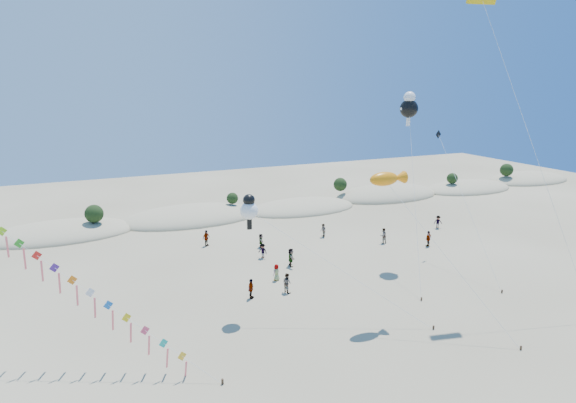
# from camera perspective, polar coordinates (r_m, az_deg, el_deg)

# --- Properties ---
(dune_ridge) EXTENTS (145.30, 11.49, 5.57)m
(dune_ridge) POSITION_cam_1_polar(r_m,az_deg,el_deg) (66.31, -10.57, -1.86)
(dune_ridge) COLOR tan
(dune_ridge) RESTS_ON ground
(fish_kite) EXTENTS (7.03, 9.25, 11.36)m
(fish_kite) POSITION_cam_1_polar(r_m,az_deg,el_deg) (36.67, 11.77, 2.64)
(fish_kite) COLOR #3F2D1E
(fish_kite) RESTS_ON ground
(cartoon_kite_low) EXTENTS (12.06, 9.16, 9.57)m
(cartoon_kite_low) POSITION_cam_1_polar(r_m,az_deg,el_deg) (36.78, -4.59, -0.86)
(cartoon_kite_low) COLOR #3F2D1E
(cartoon_kite_low) RESTS_ON ground
(cartoon_kite_high) EXTENTS (6.06, 10.59, 16.99)m
(cartoon_kite_high) POSITION_cam_1_polar(r_m,az_deg,el_deg) (49.53, 14.15, 10.86)
(cartoon_kite_high) COLOR #3F2D1E
(cartoon_kite_high) RESTS_ON ground
(parafoil_kite) EXTENTS (6.08, 10.01, 24.58)m
(parafoil_kite) POSITION_cam_1_polar(r_m,az_deg,el_deg) (43.13, 22.19, 20.82)
(parafoil_kite) COLOR #3F2D1E
(parafoil_kite) RESTS_ON ground
(dark_kite) EXTENTS (2.82, 12.36, 13.00)m
(dark_kite) POSITION_cam_1_polar(r_m,az_deg,el_deg) (50.71, 19.28, 2.65)
(dark_kite) COLOR #3F2D1E
(dark_kite) RESTS_ON ground
(beachgoers) EXTENTS (29.61, 15.99, 1.83)m
(beachgoers) POSITION_cam_1_polar(r_m,az_deg,el_deg) (51.17, 3.30, -5.48)
(beachgoers) COLOR slate
(beachgoers) RESTS_ON ground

